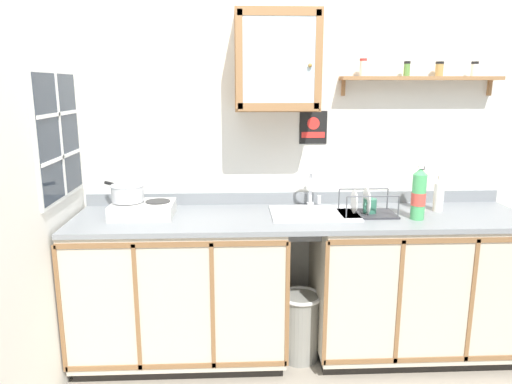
# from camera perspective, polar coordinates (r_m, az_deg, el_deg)

# --- Properties ---
(back_wall) EXTENTS (3.47, 0.07, 2.48)m
(back_wall) POSITION_cam_1_polar(r_m,az_deg,el_deg) (3.26, 4.73, 3.81)
(back_wall) COLOR silver
(back_wall) RESTS_ON ground
(side_wall_left) EXTENTS (0.05, 3.54, 2.48)m
(side_wall_left) POSITION_cam_1_polar(r_m,az_deg,el_deg) (2.49, -27.40, -0.59)
(side_wall_left) COLOR silver
(side_wall_left) RESTS_ON ground
(lower_cabinet_run) EXTENTS (1.32, 0.64, 0.93)m
(lower_cabinet_run) POSITION_cam_1_polar(r_m,az_deg,el_deg) (3.15, -8.97, -11.55)
(lower_cabinet_run) COLOR black
(lower_cabinet_run) RESTS_ON ground
(lower_cabinet_run_right) EXTENTS (1.33, 0.64, 0.93)m
(lower_cabinet_run_right) POSITION_cam_1_polar(r_m,az_deg,el_deg) (3.34, 18.53, -10.61)
(lower_cabinet_run_right) COLOR black
(lower_cabinet_run_right) RESTS_ON ground
(countertop) EXTENTS (2.83, 0.67, 0.03)m
(countertop) POSITION_cam_1_polar(r_m,az_deg,el_deg) (2.99, 5.44, -3.09)
(countertop) COLOR gray
(countertop) RESTS_ON lower_cabinet_run
(backsplash) EXTENTS (2.83, 0.02, 0.08)m
(backsplash) POSITION_cam_1_polar(r_m,az_deg,el_deg) (3.28, 4.72, -0.70)
(backsplash) COLOR gray
(backsplash) RESTS_ON countertop
(sink) EXTENTS (0.54, 0.43, 0.42)m
(sink) POSITION_cam_1_polar(r_m,az_deg,el_deg) (3.04, 6.91, -3.10)
(sink) COLOR silver
(sink) RESTS_ON countertop
(hot_plate_stove) EXTENTS (0.38, 0.28, 0.09)m
(hot_plate_stove) POSITION_cam_1_polar(r_m,az_deg,el_deg) (3.02, -13.43, -2.05)
(hot_plate_stove) COLOR silver
(hot_plate_stove) RESTS_ON countertop
(saucepan) EXTENTS (0.29, 0.29, 0.11)m
(saucepan) POSITION_cam_1_polar(r_m,az_deg,el_deg) (3.04, -15.18, -0.04)
(saucepan) COLOR silver
(saucepan) RESTS_ON hot_plate_stove
(bottle_soda_green_0) EXTENTS (0.09, 0.09, 0.33)m
(bottle_soda_green_0) POSITION_cam_1_polar(r_m,az_deg,el_deg) (3.02, 18.94, -0.33)
(bottle_soda_green_0) COLOR #4CB266
(bottle_soda_green_0) RESTS_ON countertop
(bottle_opaque_white_1) EXTENTS (0.06, 0.06, 0.23)m
(bottle_opaque_white_1) POSITION_cam_1_polar(r_m,az_deg,el_deg) (3.28, 21.09, -0.36)
(bottle_opaque_white_1) COLOR white
(bottle_opaque_white_1) RESTS_ON countertop
(bottle_juice_amber_2) EXTENTS (0.07, 0.07, 0.29)m
(bottle_juice_amber_2) POSITION_cam_1_polar(r_m,az_deg,el_deg) (3.27, 19.16, 0.30)
(bottle_juice_amber_2) COLOR gold
(bottle_juice_amber_2) RESTS_ON countertop
(dish_rack) EXTENTS (0.35, 0.23, 0.17)m
(dish_rack) POSITION_cam_1_polar(r_m,az_deg,el_deg) (3.06, 13.01, -2.06)
(dish_rack) COLOR #333338
(dish_rack) RESTS_ON countertop
(mug) EXTENTS (0.10, 0.11, 0.10)m
(mug) POSITION_cam_1_polar(r_m,az_deg,el_deg) (3.07, 13.47, -1.72)
(mug) COLOR #337259
(mug) RESTS_ON countertop
(wall_cabinet) EXTENTS (0.51, 0.35, 0.60)m
(wall_cabinet) POSITION_cam_1_polar(r_m,az_deg,el_deg) (3.02, 2.49, 15.38)
(wall_cabinet) COLOR #996B42
(spice_shelf) EXTENTS (1.04, 0.14, 0.23)m
(spice_shelf) POSITION_cam_1_polar(r_m,az_deg,el_deg) (3.33, 19.16, 12.94)
(spice_shelf) COLOR #996B42
(warning_sign) EXTENTS (0.18, 0.01, 0.22)m
(warning_sign) POSITION_cam_1_polar(r_m,az_deg,el_deg) (3.22, 6.88, 7.68)
(warning_sign) COLOR black
(window) EXTENTS (0.03, 0.67, 0.74)m
(window) POSITION_cam_1_polar(r_m,az_deg,el_deg) (2.99, -22.64, 6.25)
(window) COLOR #262D38
(trash_bin) EXTENTS (0.28, 0.28, 0.45)m
(trash_bin) POSITION_cam_1_polar(r_m,az_deg,el_deg) (3.21, 5.24, -15.62)
(trash_bin) COLOR gray
(trash_bin) RESTS_ON ground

